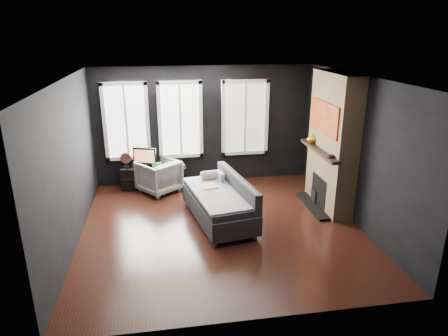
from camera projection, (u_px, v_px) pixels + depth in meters
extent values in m
plane|color=black|center=(221.00, 228.00, 7.32)|extent=(5.00, 5.00, 0.00)
plane|color=white|center=(221.00, 78.00, 6.44)|extent=(5.00, 5.00, 0.00)
cube|color=black|center=(204.00, 125.00, 9.21)|extent=(5.00, 0.02, 2.70)
cube|color=black|center=(70.00, 165.00, 6.50)|extent=(0.02, 5.00, 2.70)
cube|color=black|center=(357.00, 151.00, 7.26)|extent=(0.02, 5.00, 2.70)
cube|color=gray|center=(220.00, 179.00, 7.94)|extent=(0.13, 0.32, 0.31)
imported|color=silver|center=(159.00, 175.00, 8.84)|extent=(1.06, 1.05, 0.80)
imported|color=#D14600|center=(170.00, 164.00, 9.04)|extent=(0.13, 0.10, 0.12)
imported|color=tan|center=(176.00, 160.00, 9.10)|extent=(0.18, 0.05, 0.25)
cube|color=#2B6D37|center=(157.00, 165.00, 8.97)|extent=(0.24, 0.20, 0.11)
imported|color=gold|center=(312.00, 138.00, 8.18)|extent=(0.21, 0.22, 0.20)
cylinder|color=black|center=(332.00, 156.00, 7.27)|extent=(0.15, 0.15, 0.04)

